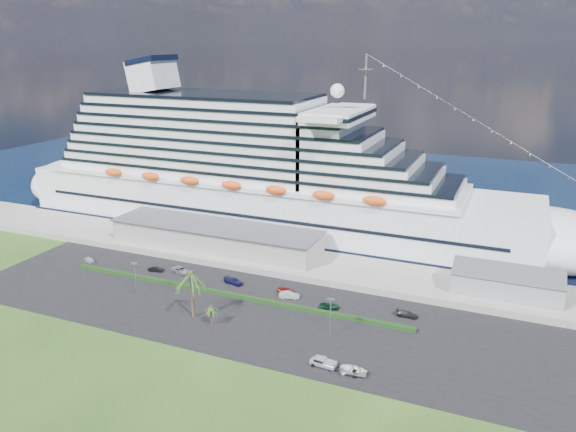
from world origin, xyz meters
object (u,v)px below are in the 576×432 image
at_px(pickup_truck, 323,362).
at_px(boat_trailer, 354,370).
at_px(cruise_ship, 263,178).
at_px(parked_car_3, 234,281).

relative_size(pickup_truck, boat_trailer, 0.85).
distance_m(cruise_ship, parked_car_3, 45.80).
bearing_deg(cruise_ship, boat_trailer, -53.61).
distance_m(cruise_ship, boat_trailer, 85.81).
relative_size(parked_car_3, boat_trailer, 0.87).
relative_size(cruise_ship, boat_trailer, 32.37).
height_order(parked_car_3, boat_trailer, boat_trailer).
xyz_separation_m(cruise_ship, boat_trailer, (50.07, -67.95, -15.47)).
bearing_deg(pickup_truck, boat_trailer, -4.27).
bearing_deg(cruise_ship, parked_car_3, -74.53).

